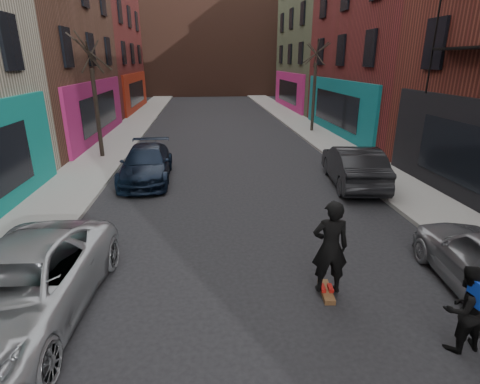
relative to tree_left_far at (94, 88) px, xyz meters
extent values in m
cube|color=gray|center=(-0.05, 12.00, -3.31)|extent=(2.50, 84.00, 0.13)
cube|color=gray|center=(12.45, 12.00, -3.31)|extent=(2.50, 84.00, 0.13)
cube|color=#47281E|center=(6.20, 38.00, 3.62)|extent=(40.00, 10.00, 14.00)
imported|color=#999DA1|center=(1.60, -12.59, -2.66)|extent=(2.72, 5.33, 1.44)
imported|color=black|center=(2.71, -3.84, -2.70)|extent=(2.00, 4.72, 1.36)
imported|color=black|center=(10.80, -5.26, -2.61)|extent=(2.25, 4.87, 1.55)
cube|color=brown|center=(7.49, -12.30, -3.33)|extent=(0.30, 0.82, 0.10)
imported|color=black|center=(7.49, -12.30, -2.28)|extent=(0.77, 0.55, 1.99)
imported|color=black|center=(9.20, -14.01, -2.60)|extent=(0.82, 0.68, 1.55)
cube|color=#0C2DAB|center=(9.22, -14.19, -2.19)|extent=(0.18, 0.32, 0.42)
camera|label=1|loc=(5.02, -18.78, 1.25)|focal=28.00mm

